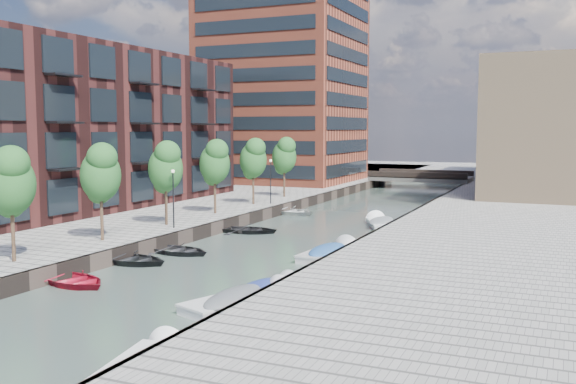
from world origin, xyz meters
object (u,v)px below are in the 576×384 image
Objects in this scene: tree_4 at (215,161)px; motorboat_0 at (264,290)px; tree_3 at (165,166)px; motorboat_1 at (243,300)px; sloop_0 at (131,264)px; sloop_3 at (291,214)px; motorboat_3 at (331,253)px; car at (492,188)px; sloop_2 at (73,285)px; motorboat_2 at (145,364)px; sloop_4 at (249,233)px; tree_2 at (101,172)px; motorboat_4 at (380,223)px; sloop_1 at (179,254)px; bridge at (421,178)px; tree_6 at (284,155)px; tree_5 at (253,158)px; tree_1 at (11,180)px.

tree_4 is 23.26m from motorboat_0.
motorboat_1 is (13.34, -13.49, -5.09)m from tree_3.
sloop_3 is at bearing 0.85° from sloop_0.
car is (5.91, 34.70, 1.36)m from motorboat_3.
tree_4 is at bearing 126.11° from motorboat_0.
sloop_3 is at bearing 70.18° from tree_4.
sloop_2 is at bearing -179.29° from motorboat_1.
motorboat_3 is at bearing 90.71° from motorboat_1.
motorboat_2 is at bearing -88.27° from motorboat_3.
motorboat_0 reaches higher than sloop_4.
tree_2 reaches higher than motorboat_4.
sloop_1 is at bearing 168.08° from sloop_4.
car is at bearing -52.27° from bridge.
motorboat_3 is (13.19, -22.39, -5.08)m from tree_6.
tree_4 is 21.58m from sloop_2.
motorboat_2 is at bearing -86.72° from motorboat_1.
sloop_0 is 12.93m from sloop_4.
sloop_1 is 9.10m from sloop_2.
tree_2 is 14.96m from motorboat_0.
motorboat_3 is at bearing -23.91° from sloop_2.
bridge is at bearing 75.56° from tree_5.
bridge reaches higher than sloop_4.
sloop_0 reaches higher than sloop_1.
car reaches higher than sloop_0.
tree_3 is 8.29m from sloop_4.
bridge is at bearing -15.51° from sloop_4.
motorboat_2 is at bearing -68.75° from tree_5.
sloop_3 is (0.00, 23.80, 0.00)m from sloop_0.
tree_6 is at bearing 90.00° from tree_4.
motorboat_3 is (13.19, -15.39, -5.08)m from tree_5.
bridge is 2.71× the size of motorboat_0.
sloop_2 is 29.21m from sloop_3.
motorboat_2 is (9.79, -16.95, 0.09)m from sloop_1.
tree_2 is at bearing -90.00° from tree_5.
motorboat_4 reaches higher than sloop_3.
sloop_0 is (3.10, -8.20, -5.31)m from tree_3.
motorboat_3 is at bearing -87.43° from motorboat_4.
motorboat_4 is at bearing 44.07° from tree_3.
car is at bearing 45.32° from tree_5.
motorboat_4 is at bearing 22.37° from tree_4.
motorboat_4 is at bearing 91.69° from motorboat_1.
motorboat_3 is at bearing -49.41° from tree_5.
tree_1 is 14.56m from motorboat_0.
tree_5 reaches higher than motorboat_0.
bridge is 2.85× the size of sloop_2.
sloop_2 is at bearing -109.21° from motorboat_4.
tree_2 and tree_6 have the same top height.
tree_6 reaches higher than sloop_3.
motorboat_4 is (12.58, -1.82, -5.09)m from tree_5.
sloop_3 is at bearing 120.69° from motorboat_3.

